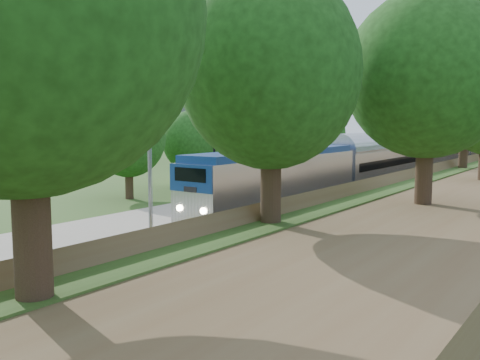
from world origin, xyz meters
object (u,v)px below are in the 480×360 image
Objects in this scene: lamppost_far at (214,180)px; signal_platform at (149,167)px; station_building at (229,143)px; signal_farside at (419,157)px; signal_gantry at (462,134)px; train at (440,155)px.

signal_platform is at bearing -83.36° from lamppost_far.
station_building reaches higher than signal_farside.
signal_gantry is 1.79× the size of lamppost_far.
station_building reaches higher than train.
signal_platform is 20.18m from signal_farside.
signal_platform is at bearing -96.49° from signal_gantry.
station_building is 1.83× the size of lamppost_far.
train is 29.63m from signal_farside.
signal_platform is 0.95× the size of signal_farside.
train is 17.10× the size of signal_platform.
signal_gantry reaches higher than signal_farside.
signal_farside is at bearing -82.72° from signal_gantry.
signal_farside is at bearing 48.77° from lamppost_far.
station_building reaches higher than signal_platform.
lamppost_far is at bearing -56.32° from station_building.
signal_farside is (3.73, -29.19, -1.10)m from signal_gantry.
signal_platform is (0.78, -6.73, 1.34)m from lamppost_far.
signal_platform reaches higher than lamppost_far.
train is 20.41× the size of lamppost_far.
station_building is 1.02× the size of signal_gantry.
train is at bearing 84.77° from lamppost_far.
station_building is 18.67m from lamppost_far.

